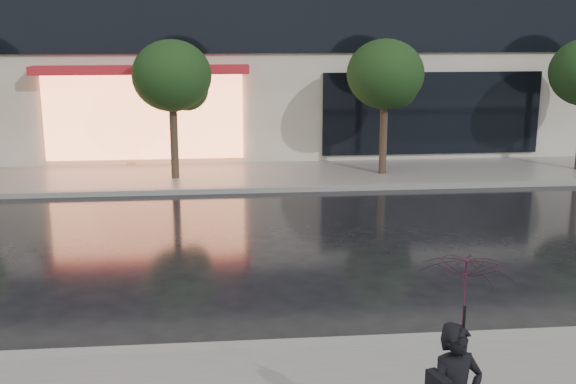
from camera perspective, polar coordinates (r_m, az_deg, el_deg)
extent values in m
plane|color=black|center=(11.40, 3.81, -10.07)|extent=(120.00, 120.00, 0.00)
cube|color=slate|center=(21.10, -0.67, 1.32)|extent=(60.00, 3.50, 0.12)
cube|color=gray|center=(10.48, 4.72, -11.91)|extent=(60.00, 0.25, 0.14)
cube|color=gray|center=(19.40, -0.23, 0.24)|extent=(60.00, 0.25, 0.14)
cube|color=black|center=(22.29, -1.09, 12.97)|extent=(28.00, 0.12, 1.60)
cube|color=#FF8C59|center=(22.52, -11.30, 5.82)|extent=(6.00, 0.10, 2.60)
cube|color=red|center=(22.04, -11.56, 9.44)|extent=(6.40, 0.70, 0.25)
cube|color=black|center=(23.42, 11.30, 6.12)|extent=(7.00, 0.10, 2.60)
cylinder|color=#33261C|center=(20.62, -8.98, 3.80)|extent=(0.22, 0.22, 2.20)
ellipsoid|color=black|center=(20.38, -9.18, 9.07)|extent=(2.20, 2.20, 1.98)
sphere|color=black|center=(20.60, -7.98, 8.04)|extent=(1.20, 1.20, 1.20)
cylinder|color=#33261C|center=(21.12, 7.53, 4.09)|extent=(0.22, 0.22, 2.20)
ellipsoid|color=black|center=(20.89, 7.70, 9.23)|extent=(2.20, 2.20, 1.98)
sphere|color=black|center=(21.22, 8.60, 8.18)|extent=(1.20, 1.20, 1.20)
imported|color=#3D0B21|center=(7.07, 13.87, -8.20)|extent=(1.15, 1.17, 0.85)
cylinder|color=black|center=(7.26, 13.65, -11.70)|extent=(0.02, 0.02, 0.81)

